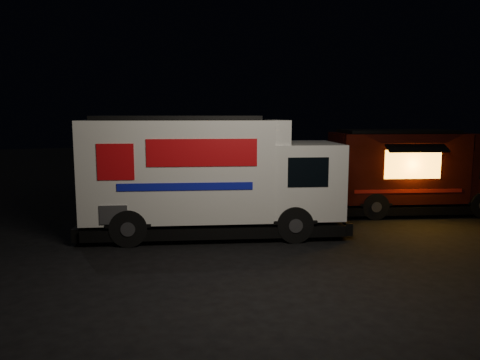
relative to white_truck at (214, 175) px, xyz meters
name	(u,v)px	position (x,y,z in m)	size (l,w,h in m)	color
ground	(246,246)	(0.28, -1.58, -1.68)	(80.00, 80.00, 0.00)	black
white_truck	(214,175)	(0.00, 0.00, 0.00)	(7.42, 2.53, 3.36)	silver
red_truck	(418,171)	(7.51, -0.14, -0.24)	(6.18, 2.27, 2.88)	#360D09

